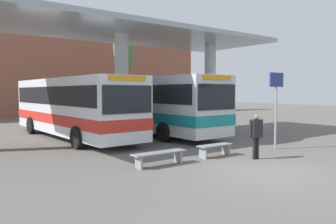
{
  "coord_description": "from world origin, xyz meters",
  "views": [
    {
      "loc": [
        -8.33,
        -6.25,
        2.47
      ],
      "look_at": [
        0.0,
        5.03,
        1.6
      ],
      "focal_mm": 35.0,
      "sensor_mm": 36.0,
      "label": 1
    }
  ],
  "objects": [
    {
      "name": "station_canopy",
      "position": [
        0.0,
        9.14,
        4.93
      ],
      "size": [
        17.82,
        6.43,
        5.72
      ],
      "color": "silver",
      "rests_on": "ground_plane"
    },
    {
      "name": "info_sign_platform",
      "position": [
        3.68,
        2.24,
        2.32
      ],
      "size": [
        0.9,
        0.09,
        3.28
      ],
      "color": "gray",
      "rests_on": "ground_plane"
    },
    {
      "name": "poplar_tree_behind_left",
      "position": [
        5.34,
        18.55,
        6.04
      ],
      "size": [
        1.85,
        1.85,
        8.3
      ],
      "color": "brown",
      "rests_on": "ground_plane"
    },
    {
      "name": "transit_bus_left_bay",
      "position": [
        -2.07,
        10.86,
        1.76
      ],
      "size": [
        3.07,
        11.39,
        3.15
      ],
      "rotation": [
        0.0,
        0.0,
        3.18
      ],
      "color": "silver",
      "rests_on": "ground_plane"
    },
    {
      "name": "parked_car_street",
      "position": [
        5.86,
        23.81,
        1.06
      ],
      "size": [
        4.62,
        2.1,
        2.21
      ],
      "rotation": [
        0.0,
        0.0,
        -0.02
      ],
      "color": "navy",
      "rests_on": "ground_plane"
    },
    {
      "name": "townhouse_backdrop",
      "position": [
        0.0,
        27.25,
        6.21
      ],
      "size": [
        40.0,
        0.58,
        10.71
      ],
      "color": "brown",
      "rests_on": "ground_plane"
    },
    {
      "name": "waiting_bench_near_pillar",
      "position": [
        0.44,
        2.62,
        0.34
      ],
      "size": [
        1.52,
        0.44,
        0.46
      ],
      "color": "gray",
      "rests_on": "ground_plane"
    },
    {
      "name": "ground_plane",
      "position": [
        0.0,
        0.0,
        0.0
      ],
      "size": [
        100.0,
        100.0,
        0.0
      ],
      "primitive_type": "plane",
      "color": "#605B56"
    },
    {
      "name": "transit_bus_center_bay",
      "position": [
        2.25,
        10.57,
        1.81
      ],
      "size": [
        3.02,
        12.32,
        3.26
      ],
      "rotation": [
        0.0,
        0.0,
        3.16
      ],
      "color": "silver",
      "rests_on": "ground_plane"
    },
    {
      "name": "waiting_bench_mid_platform",
      "position": [
        -2.14,
        2.62,
        0.35
      ],
      "size": [
        2.0,
        0.44,
        0.46
      ],
      "color": "gray",
      "rests_on": "ground_plane"
    },
    {
      "name": "pedestrian_waiting",
      "position": [
        1.31,
        1.39,
        1.0
      ],
      "size": [
        0.61,
        0.31,
        1.64
      ],
      "rotation": [
        0.0,
        0.0,
        -0.18
      ],
      "color": "black",
      "rests_on": "ground_plane"
    }
  ]
}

